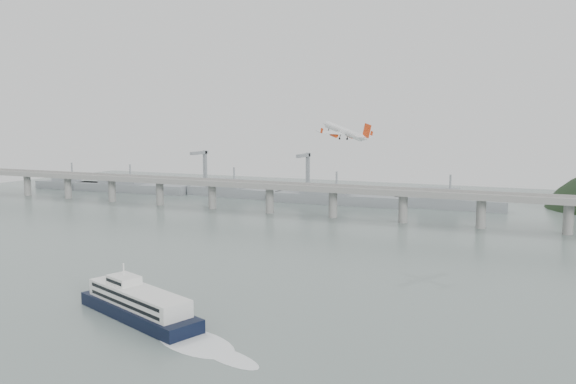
% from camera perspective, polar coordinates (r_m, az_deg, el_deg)
% --- Properties ---
extents(ground, '(900.00, 900.00, 0.00)m').
position_cam_1_polar(ground, '(211.28, -6.24, -11.42)').
color(ground, slate).
rests_on(ground, ground).
extents(bridge, '(800.00, 22.00, 23.90)m').
position_cam_1_polar(bridge, '(389.72, 8.60, -0.30)').
color(bridge, gray).
rests_on(bridge, ground).
extents(distant_fleet, '(453.00, 60.90, 40.00)m').
position_cam_1_polar(distant_fleet, '(511.33, -6.27, 0.17)').
color(distant_fleet, gray).
rests_on(distant_fleet, ground).
extents(ferry, '(89.96, 39.76, 17.61)m').
position_cam_1_polar(ferry, '(203.25, -14.95, -10.96)').
color(ferry, black).
rests_on(ferry, ground).
extents(airliner, '(32.19, 30.70, 11.49)m').
position_cam_1_polar(airliner, '(277.36, 5.79, 6.12)').
color(airliner, white).
rests_on(airliner, ground).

